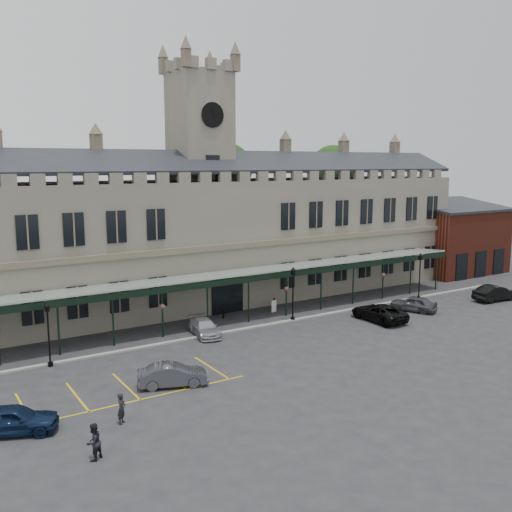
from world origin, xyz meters
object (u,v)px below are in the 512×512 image
lamp_post_right (420,272)px  car_left_a (13,420)px  car_taxi (205,328)px  car_van (379,312)px  lamp_post_mid (293,289)px  station_building (202,237)px  person_a (122,408)px  traffic_cone (435,306)px  lamp_post_left (48,328)px  car_right_a (413,304)px  car_right_b (495,293)px  car_left_b (173,375)px  clock_tower (200,169)px  sign_board (274,306)px  person_b (93,442)px

lamp_post_right → car_left_a: size_ratio=1.07×
car_taxi → car_van: bearing=-6.9°
lamp_post_mid → station_building: bearing=108.6°
station_building → lamp_post_right: 22.19m
station_building → person_a: 27.51m
car_van → traffic_cone: bearing=179.0°
lamp_post_left → person_a: lamp_post_left is taller
traffic_cone → car_right_a: size_ratio=0.15×
lamp_post_right → car_left_a: 41.15m
lamp_post_right → car_right_b: lamp_post_right is taller
traffic_cone → car_left_b: 28.90m
car_right_a → car_right_b: 10.19m
car_taxi → person_a: 15.96m
clock_tower → lamp_post_left: size_ratio=5.47×
car_right_b → traffic_cone: bearing=89.6°
lamp_post_left → traffic_cone: (34.27, -3.78, -2.37)m
station_building → lamp_post_mid: station_building is taller
sign_board → car_right_b: bearing=-38.2°
lamp_post_right → car_left_b: 31.59m
car_right_a → car_van: bearing=-18.2°
car_left_b → sign_board: bearing=-34.1°
car_van → person_b: (-28.18, -10.23, 0.14)m
clock_tower → car_left_a: 31.49m
clock_tower → lamp_post_right: bearing=-29.6°
clock_tower → car_left_b: bearing=-121.9°
lamp_post_mid → car_right_a: 12.11m
clock_tower → car_left_b: clock_tower is taller
clock_tower → car_right_a: 23.84m
person_b → lamp_post_mid: bearing=-177.7°
car_left_b → car_taxi: size_ratio=0.98×
lamp_post_left → traffic_cone: 34.56m
clock_tower → lamp_post_right: (19.07, -10.83, -10.29)m
car_left_b → person_a: 5.53m
lamp_post_right → person_a: (-35.00, -10.97, -1.98)m
lamp_post_right → traffic_cone: (-1.93, -3.78, -2.51)m
clock_tower → lamp_post_mid: size_ratio=5.15×
car_right_b → person_b: person_b is taller
car_left_b → person_b: (-6.80, -6.26, 0.18)m
person_b → traffic_cone: bearing=165.1°
car_taxi → person_b: person_b is taller
lamp_post_mid → car_left_a: size_ratio=1.08×
clock_tower → lamp_post_mid: bearing=-71.5°
car_left_a → car_van: 31.36m
sign_board → car_right_a: bearing=-48.0°
car_left_b → lamp_post_right: bearing=-56.7°
clock_tower → car_left_a: bearing=-136.5°
clock_tower → person_a: size_ratio=14.64×
car_taxi → car_right_b: bearing=-0.6°
person_a → car_left_a: bearing=111.4°
traffic_cone → person_a: (-33.07, -7.19, 0.53)m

